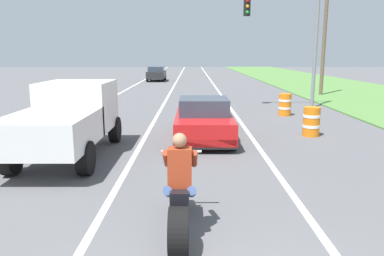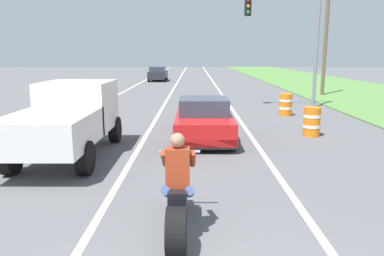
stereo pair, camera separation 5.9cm
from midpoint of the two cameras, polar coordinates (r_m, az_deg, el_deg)
lane_stripe_left_solid at (r=23.76m, az=-12.43°, el=4.26°), size 0.14×120.00×0.01m
lane_stripe_right_solid at (r=23.27m, az=5.20°, el=4.33°), size 0.14×120.00×0.01m
lane_stripe_centre_dashed at (r=23.24m, az=-3.71°, el=4.34°), size 0.14×120.00×0.01m
motorcycle_with_rider at (r=5.83m, az=-1.86°, el=-10.68°), size 0.70×2.21×1.62m
sports_car_red at (r=12.37m, az=1.92°, el=1.25°), size 1.84×4.30×1.37m
pickup_truck_left_lane_white at (r=10.66m, az=-18.12°, el=1.69°), size 2.02×4.80×1.98m
traffic_light_mast_near at (r=20.27m, az=15.31°, el=14.19°), size 4.05×0.34×6.00m
utility_pole_roadside at (r=26.89m, az=19.84°, el=14.19°), size 0.24×0.24×8.94m
construction_barrel_nearest at (r=13.40m, az=17.89°, el=0.94°), size 0.58×0.58×1.00m
construction_barrel_mid at (r=17.61m, az=14.18°, el=3.48°), size 0.58×0.58×1.00m
distant_car_far_ahead at (r=39.58m, az=-5.17°, el=8.26°), size 1.80×4.00×1.50m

